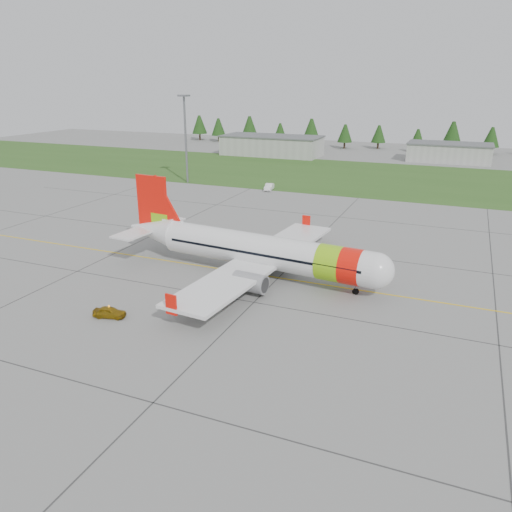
% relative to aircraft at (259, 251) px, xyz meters
% --- Properties ---
extents(ground, '(320.00, 320.00, 0.00)m').
position_rel_aircraft_xyz_m(ground, '(-7.36, -7.86, -3.28)').
color(ground, gray).
rests_on(ground, ground).
extents(aircraft, '(37.57, 34.77, 11.38)m').
position_rel_aircraft_xyz_m(aircraft, '(0.00, 0.00, 0.00)').
color(aircraft, white).
rests_on(aircraft, ground).
extents(follow_me_car, '(1.47, 1.62, 3.43)m').
position_rel_aircraft_xyz_m(follow_me_car, '(-9.87, -17.11, -1.57)').
color(follow_me_car, '#D6A00B').
rests_on(follow_me_car, ground).
extents(service_van, '(1.81, 1.73, 4.54)m').
position_rel_aircraft_xyz_m(service_van, '(-17.73, 49.27, -1.01)').
color(service_van, white).
rests_on(service_van, ground).
extents(grass_strip, '(320.00, 50.00, 0.03)m').
position_rel_aircraft_xyz_m(grass_strip, '(-7.36, 74.14, -3.27)').
color(grass_strip, '#30561E').
rests_on(grass_strip, ground).
extents(taxi_guideline, '(120.00, 0.25, 0.02)m').
position_rel_aircraft_xyz_m(taxi_guideline, '(-7.36, 0.14, -3.27)').
color(taxi_guideline, gold).
rests_on(taxi_guideline, ground).
extents(hangar_west, '(32.00, 14.00, 6.00)m').
position_rel_aircraft_xyz_m(hangar_west, '(-37.36, 102.14, -0.28)').
color(hangar_west, '#A8A8A3').
rests_on(hangar_west, ground).
extents(hangar_east, '(24.00, 12.00, 5.20)m').
position_rel_aircraft_xyz_m(hangar_east, '(17.64, 110.14, -0.68)').
color(hangar_east, '#A8A8A3').
rests_on(hangar_east, ground).
extents(floodlight_mast, '(0.50, 0.50, 20.00)m').
position_rel_aircraft_xyz_m(floodlight_mast, '(-39.36, 50.14, 6.72)').
color(floodlight_mast, slate).
rests_on(floodlight_mast, ground).
extents(treeline, '(160.00, 8.00, 10.00)m').
position_rel_aircraft_xyz_m(treeline, '(-7.36, 130.14, 1.72)').
color(treeline, '#1C3F14').
rests_on(treeline, ground).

